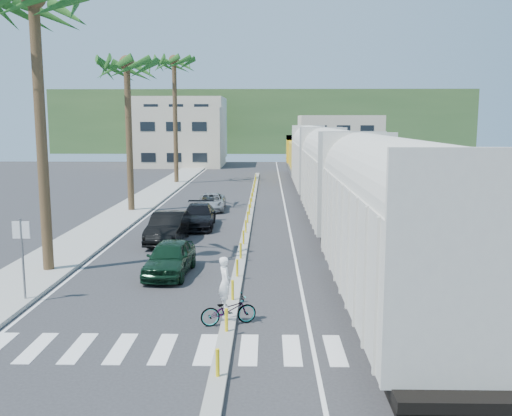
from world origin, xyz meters
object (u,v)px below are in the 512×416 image
(car_lead, at_px, (170,258))
(cyclist, at_px, (228,304))
(car_second, at_px, (168,228))
(street_sign, at_px, (22,248))

(car_lead, relative_size, cyclist, 1.96)
(car_second, height_order, cyclist, cyclist)
(street_sign, distance_m, car_lead, 5.97)
(car_second, bearing_deg, car_lead, -77.85)
(street_sign, relative_size, car_second, 0.62)
(car_lead, bearing_deg, cyclist, -60.98)
(car_second, distance_m, cyclist, 12.71)
(street_sign, xyz_separation_m, cyclist, (7.27, -2.02, -1.29))
(car_lead, distance_m, cyclist, 6.40)
(street_sign, distance_m, cyclist, 7.65)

